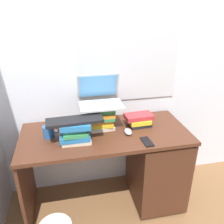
{
  "coord_description": "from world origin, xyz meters",
  "views": [
    {
      "loc": [
        -0.29,
        -1.65,
        1.72
      ],
      "look_at": [
        0.06,
        0.0,
        0.94
      ],
      "focal_mm": 37.56,
      "sensor_mm": 36.0,
      "label": 1
    }
  ],
  "objects": [
    {
      "name": "wall_back",
      "position": [
        0.0,
        0.35,
        1.3
      ],
      "size": [
        6.0,
        0.06,
        2.6
      ],
      "color": "silver",
      "rests_on": "ground"
    },
    {
      "name": "keyboard",
      "position": [
        -0.25,
        -0.08,
        0.94
      ],
      "size": [
        0.43,
        0.16,
        0.02
      ],
      "primitive_type": "cube",
      "rotation": [
        0.0,
        0.0,
        0.05
      ],
      "color": "black",
      "rests_on": "book_stack_keyboard_riser"
    },
    {
      "name": "laptop",
      "position": [
        -0.02,
        0.14,
        1.02
      ],
      "size": [
        0.35,
        0.3,
        0.23
      ],
      "color": "#B7BABF",
      "rests_on": "book_stack_tall"
    },
    {
      "name": "book_stack_keyboard_riser",
      "position": [
        -0.25,
        -0.08,
        0.84
      ],
      "size": [
        0.24,
        0.19,
        0.17
      ],
      "color": "beige",
      "rests_on": "desk"
    },
    {
      "name": "computer_mouse",
      "position": [
        0.18,
        -0.05,
        0.78
      ],
      "size": [
        0.06,
        0.1,
        0.04
      ],
      "primitive_type": "ellipsoid",
      "color": "#A5A8AD",
      "rests_on": "desk"
    },
    {
      "name": "ground_plane",
      "position": [
        0.0,
        0.0,
        0.0
      ],
      "size": [
        6.0,
        6.0,
        0.0
      ],
      "primitive_type": "plane",
      "color": "brown"
    },
    {
      "name": "desk",
      "position": [
        0.35,
        -0.02,
        0.41
      ],
      "size": [
        1.38,
        0.61,
        0.76
      ],
      "color": "#4C2819",
      "rests_on": "ground"
    },
    {
      "name": "mug",
      "position": [
        -0.45,
        0.02,
        0.81
      ],
      "size": [
        0.13,
        0.09,
        0.09
      ],
      "color": "#265999",
      "rests_on": "desk"
    },
    {
      "name": "book_stack_tall",
      "position": [
        -0.02,
        0.08,
        0.86
      ],
      "size": [
        0.24,
        0.19,
        0.21
      ],
      "color": "beige",
      "rests_on": "desk"
    },
    {
      "name": "book_stack_side",
      "position": [
        0.31,
        0.07,
        0.81
      ],
      "size": [
        0.25,
        0.15,
        0.1
      ],
      "color": "black",
      "rests_on": "desk"
    },
    {
      "name": "cell_phone",
      "position": [
        0.28,
        -0.21,
        0.76
      ],
      "size": [
        0.07,
        0.14,
        0.01
      ],
      "primitive_type": "cube",
      "rotation": [
        0.0,
        0.0,
        0.06
      ],
      "color": "black",
      "rests_on": "desk"
    }
  ]
}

